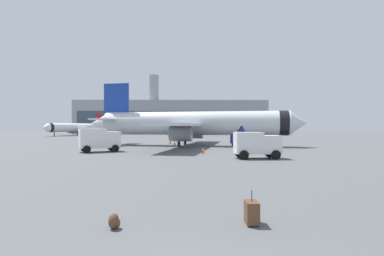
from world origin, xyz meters
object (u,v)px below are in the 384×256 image
at_px(cargo_van, 256,144).
at_px(safety_cone_near, 175,143).
at_px(airplane_at_gate, 193,123).
at_px(service_truck, 99,139).
at_px(airplane_taxiing, 78,128).
at_px(fuel_truck, 248,135).
at_px(traveller_backpack, 114,221).
at_px(safety_cone_far, 203,150).
at_px(safety_cone_outer, 170,142).
at_px(rolling_suitcase, 252,212).
at_px(safety_cone_mid, 276,148).

xyz_separation_m(cargo_van, safety_cone_near, (-8.90, 21.99, -1.12)).
bearing_deg(airplane_at_gate, service_truck, -136.41).
xyz_separation_m(airplane_taxiing, fuel_truck, (47.63, -56.97, -1.01)).
bearing_deg(traveller_backpack, service_truck, 106.94).
height_order(cargo_van, safety_cone_far, cargo_van).
distance_m(safety_cone_outer, rolling_suitcase, 46.16).
bearing_deg(airplane_at_gate, airplane_taxiing, 124.59).
height_order(service_truck, safety_cone_far, service_truck).
xyz_separation_m(safety_cone_mid, traveller_backpack, (-13.90, -29.80, -0.17)).
xyz_separation_m(safety_cone_far, safety_cone_outer, (-4.92, 20.64, -0.03)).
height_order(fuel_truck, safety_cone_mid, fuel_truck).
height_order(safety_cone_far, traveller_backpack, safety_cone_far).
bearing_deg(rolling_suitcase, airplane_at_gate, 91.53).
relative_size(airplane_at_gate, service_truck, 6.74).
height_order(airplane_at_gate, safety_cone_near, airplane_at_gate).
relative_size(safety_cone_mid, traveller_backpack, 1.71).
distance_m(safety_cone_near, safety_cone_outer, 4.16).
height_order(safety_cone_near, safety_cone_mid, safety_cone_mid).
bearing_deg(safety_cone_outer, airplane_taxiing, 124.96).
distance_m(airplane_taxiing, safety_cone_near, 64.46).
relative_size(cargo_van, rolling_suitcase, 4.05).
bearing_deg(cargo_van, safety_cone_near, 112.04).
distance_m(service_truck, cargo_van, 19.55).
distance_m(cargo_van, safety_cone_far, 7.42).
bearing_deg(cargo_van, service_truck, 155.35).
xyz_separation_m(airplane_at_gate, safety_cone_outer, (-4.04, 6.55, -3.30)).
relative_size(fuel_truck, rolling_suitcase, 5.65).
xyz_separation_m(airplane_at_gate, fuel_truck, (8.92, -0.83, -1.88)).
height_order(airplane_at_gate, airplane_taxiing, airplane_at_gate).
xyz_separation_m(safety_cone_far, traveller_backpack, (-4.16, -25.60, -0.16)).
bearing_deg(service_truck, traveller_backpack, -73.06).
relative_size(fuel_truck, cargo_van, 1.39).
height_order(airplane_taxiing, safety_cone_mid, airplane_taxiing).
bearing_deg(safety_cone_mid, safety_cone_near, 137.82).
relative_size(airplane_at_gate, cargo_van, 7.98).
distance_m(airplane_taxiing, fuel_truck, 74.26).
bearing_deg(safety_cone_near, traveller_backpack, -90.30).
xyz_separation_m(safety_cone_near, safety_cone_mid, (13.68, -12.39, 0.07)).
height_order(service_truck, safety_cone_near, service_truck).
height_order(fuel_truck, cargo_van, fuel_truck).
relative_size(service_truck, safety_cone_far, 6.66).
relative_size(safety_cone_outer, rolling_suitcase, 0.66).
bearing_deg(airplane_taxiing, safety_cone_far, -60.59).
bearing_deg(safety_cone_outer, cargo_van, -69.20).
xyz_separation_m(safety_cone_far, rolling_suitcase, (0.17, -25.24, -0.00)).
relative_size(safety_cone_mid, rolling_suitcase, 0.75).
distance_m(airplane_at_gate, fuel_truck, 9.15).
height_order(airplane_at_gate, safety_cone_mid, airplane_at_gate).
relative_size(airplane_taxiing, fuel_truck, 4.00).
bearing_deg(service_truck, safety_cone_near, 57.37).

